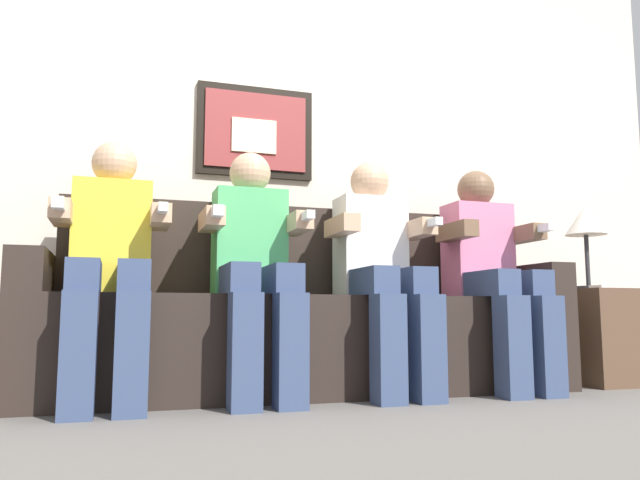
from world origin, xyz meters
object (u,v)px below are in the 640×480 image
(table_lamp, at_px, (585,224))
(side_table_right, at_px, (605,337))
(spare_remote_on_table, at_px, (595,287))
(couch, at_px, (308,326))
(person_rightmost, at_px, (492,266))
(person_right_center, at_px, (380,263))
(person_left_center, at_px, (254,259))
(person_leftmost, at_px, (110,255))

(table_lamp, bearing_deg, side_table_right, -41.70)
(side_table_right, xyz_separation_m, table_lamp, (-0.05, 0.04, 0.61))
(side_table_right, distance_m, spare_remote_on_table, 0.27)
(table_lamp, relative_size, spare_remote_on_table, 3.54)
(couch, xyz_separation_m, person_rightmost, (0.89, -0.17, 0.29))
(couch, distance_m, person_right_center, 0.45)
(person_right_center, bearing_deg, side_table_right, 2.65)
(table_lamp, bearing_deg, person_left_center, -176.76)
(spare_remote_on_table, bearing_deg, side_table_right, 25.80)
(couch, distance_m, table_lamp, 1.66)
(couch, height_order, spare_remote_on_table, couch)
(person_rightmost, relative_size, spare_remote_on_table, 8.54)
(person_right_center, bearing_deg, person_left_center, -179.96)
(person_rightmost, bearing_deg, table_lamp, 8.89)
(person_right_center, height_order, spare_remote_on_table, person_right_center)
(side_table_right, height_order, table_lamp, table_lamp)
(person_left_center, height_order, person_right_center, same)
(person_left_center, distance_m, person_right_center, 0.60)
(person_leftmost, height_order, side_table_right, person_leftmost)
(person_rightmost, bearing_deg, person_right_center, 180.00)
(couch, height_order, person_leftmost, person_leftmost)
(person_left_center, distance_m, table_lamp, 1.88)
(person_right_center, height_order, person_rightmost, same)
(side_table_right, xyz_separation_m, spare_remote_on_table, (-0.08, -0.04, 0.26))
(person_right_center, bearing_deg, spare_remote_on_table, 1.08)
(person_rightmost, distance_m, table_lamp, 0.73)
(person_leftmost, distance_m, side_table_right, 2.54)
(side_table_right, relative_size, spare_remote_on_table, 3.85)
(person_leftmost, distance_m, person_right_center, 1.19)
(person_left_center, bearing_deg, person_rightmost, 0.02)
(person_rightmost, xyz_separation_m, table_lamp, (0.67, 0.11, 0.25))
(person_rightmost, relative_size, side_table_right, 2.22)
(person_right_center, height_order, table_lamp, person_right_center)
(couch, distance_m, person_leftmost, 0.96)
(person_right_center, distance_m, person_rightmost, 0.60)
(person_leftmost, distance_m, spare_remote_on_table, 2.43)
(couch, relative_size, spare_remote_on_table, 19.47)
(person_rightmost, bearing_deg, person_left_center, -179.98)
(couch, bearing_deg, spare_remote_on_table, -5.39)
(couch, relative_size, side_table_right, 5.06)
(couch, bearing_deg, person_right_center, -29.45)
(person_right_center, xyz_separation_m, side_table_right, (1.32, 0.06, -0.36))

